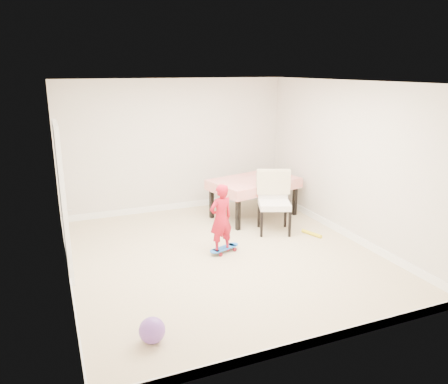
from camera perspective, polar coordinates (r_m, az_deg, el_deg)
name	(u,v)px	position (r m, az deg, el deg)	size (l,w,h in m)	color
ground	(223,255)	(6.81, -0.14, -8.23)	(5.00, 5.00, 0.00)	#C4B088
ceiling	(223,83)	(6.22, -0.16, 14.02)	(4.50, 5.00, 0.04)	white
wall_back	(176,146)	(8.69, -6.35, 5.98)	(4.50, 0.04, 2.60)	beige
wall_front	(320,229)	(4.29, 12.44, -4.74)	(4.50, 0.04, 2.60)	beige
wall_left	(61,189)	(5.95, -20.48, 0.42)	(0.04, 5.00, 2.60)	beige
wall_right	(348,161)	(7.50, 15.88, 3.88)	(0.04, 5.00, 2.60)	beige
door	(63,203)	(6.31, -20.29, -1.30)	(0.10, 0.94, 2.11)	white
baseboard_back	(177,206)	(9.00, -6.12, -1.81)	(4.50, 0.02, 0.12)	white
baseboard_front	(313,342)	(4.86, 11.60, -18.60)	(4.50, 0.02, 0.12)	white
baseboard_left	(70,277)	(6.37, -19.48, -10.39)	(0.02, 5.00, 0.12)	white
baseboard_right	(343,232)	(7.85, 15.26, -5.00)	(0.02, 5.00, 0.12)	white
dining_table	(254,198)	(8.42, 3.90, -0.76)	(1.60, 1.01, 0.75)	#BF0A0C
dining_chair	(274,203)	(7.61, 6.60, -1.38)	(0.58, 0.66, 1.07)	white
skateboard	(224,250)	(6.89, 0.04, -7.56)	(0.54, 0.20, 0.08)	blue
child	(221,220)	(6.68, -0.41, -3.74)	(0.39, 0.26, 1.08)	#B61225
balloon	(152,330)	(4.85, -9.37, -17.40)	(0.28, 0.28, 0.28)	#7646A8
foam_toy	(312,234)	(7.71, 11.38, -5.35)	(0.06, 0.06, 0.40)	yellow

